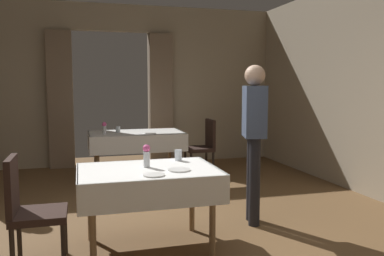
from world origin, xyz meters
TOP-DOWN VIEW (x-y plane):
  - ground at (0.00, 0.00)m, footprint 10.08×10.08m
  - wall_back at (0.00, 4.18)m, footprint 6.40×0.27m
  - dining_table_mid at (-0.01, 0.01)m, footprint 1.26×0.91m
  - dining_table_far at (0.28, 2.90)m, footprint 1.50×0.94m
  - chair_mid_left at (-1.02, -0.10)m, footprint 0.44×0.44m
  - chair_far_right at (1.41, 2.86)m, footprint 0.44×0.44m
  - flower_vase_mid at (-0.01, 0.08)m, footprint 0.07×0.07m
  - glass_mid_b at (0.35, 0.32)m, footprint 0.07×0.07m
  - plate_mid_c at (0.24, -0.14)m, footprint 0.20×0.20m
  - plate_mid_d at (-0.01, -0.29)m, footprint 0.19×0.19m
  - flower_vase_far at (-0.23, 2.76)m, footprint 0.07×0.07m
  - glass_far_b at (-0.01, 2.92)m, footprint 0.07×0.07m
  - plate_far_c at (0.46, 2.64)m, footprint 0.18×0.18m
  - person_waiter_by_doorway at (1.21, 0.40)m, footprint 0.31×0.40m

SIDE VIEW (x-z plane):
  - ground at x=0.00m, z-range 0.00..0.00m
  - chair_mid_left at x=-1.02m, z-range 0.05..0.98m
  - chair_far_right at x=1.41m, z-range 0.05..0.98m
  - dining_table_mid at x=-0.01m, z-range 0.28..1.03m
  - dining_table_far at x=0.28m, z-range 0.28..1.03m
  - plate_mid_c at x=0.24m, z-range 0.75..0.76m
  - plate_mid_d at x=-0.01m, z-range 0.75..0.76m
  - plate_far_c at x=0.46m, z-range 0.75..0.76m
  - glass_far_b at x=-0.01m, z-range 0.75..0.85m
  - glass_mid_b at x=0.35m, z-range 0.75..0.86m
  - flower_vase_far at x=-0.23m, z-range 0.76..0.95m
  - flower_vase_mid at x=-0.01m, z-range 0.76..0.97m
  - person_waiter_by_doorway at x=1.21m, z-range 0.16..1.88m
  - wall_back at x=0.00m, z-range 0.01..3.01m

